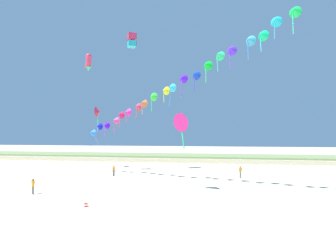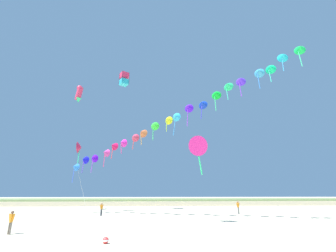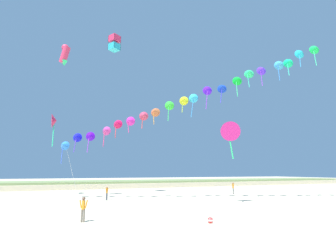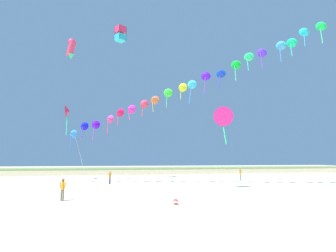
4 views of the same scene
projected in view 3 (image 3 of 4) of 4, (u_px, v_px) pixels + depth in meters
ground_plane at (242, 226)px, 15.51m from camera, size 240.00×240.00×0.00m
dune_ridge at (113, 184)px, 54.48m from camera, size 120.00×12.87×1.29m
person_near_left at (83, 207)px, 16.82m from camera, size 0.54×0.26×1.56m
person_near_right at (233, 187)px, 37.17m from camera, size 0.55×0.37×1.68m
person_mid_center at (107, 192)px, 29.61m from camera, size 0.38×0.47×1.52m
kite_banner_string at (189, 98)px, 31.13m from camera, size 27.96×15.34×18.00m
large_kite_low_lead at (65, 54)px, 32.94m from camera, size 1.62×1.58×2.87m
large_kite_mid_trail at (114, 43)px, 37.99m from camera, size 1.78×1.78×2.22m
large_kite_high_solo at (54, 121)px, 36.25m from camera, size 0.91×1.98×4.59m
large_kite_outer_drift at (230, 131)px, 27.13m from camera, size 2.26×1.97×3.93m
beach_ball at (210, 220)px, 16.39m from camera, size 0.36×0.36×0.36m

